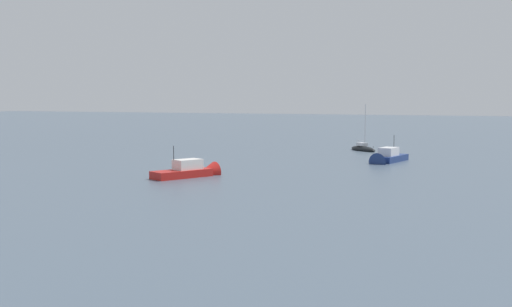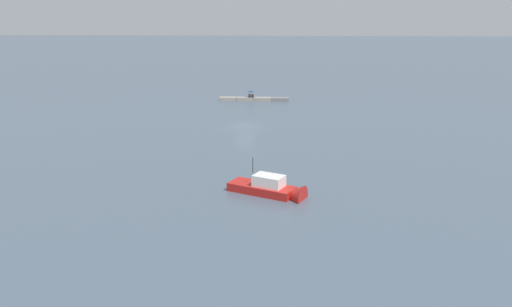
# 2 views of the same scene
# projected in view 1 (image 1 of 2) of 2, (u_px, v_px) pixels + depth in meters

# --- Properties ---
(sailboat_black_far) EXTENTS (5.18, 5.40, 7.14)m
(sailboat_black_far) POSITION_uv_depth(u_px,v_px,m) (363.00, 149.00, 89.26)
(sailboat_black_far) COLOR black
(sailboat_black_far) RESTS_ON ground_plane
(motorboat_red_near) EXTENTS (7.25, 4.91, 3.93)m
(motorboat_red_near) POSITION_uv_depth(u_px,v_px,m) (192.00, 172.00, 59.30)
(motorboat_red_near) COLOR red
(motorboat_red_near) RESTS_ON ground_plane
(motorboat_navy_mid) EXTENTS (7.40, 3.44, 4.00)m
(motorboat_navy_mid) POSITION_uv_depth(u_px,v_px,m) (387.00, 159.00, 72.82)
(motorboat_navy_mid) COLOR navy
(motorboat_navy_mid) RESTS_ON ground_plane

